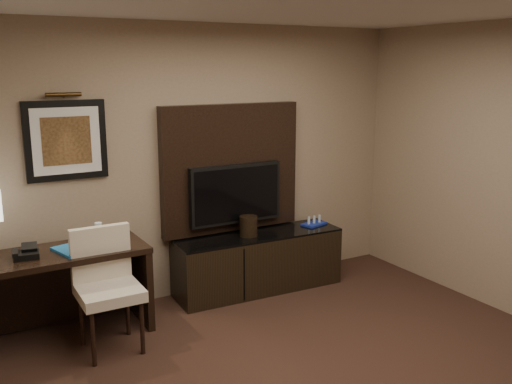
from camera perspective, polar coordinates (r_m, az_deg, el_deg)
wall_back at (r=5.74m, az=-5.49°, el=3.03°), size 4.50×0.01×2.70m
desk at (r=5.20m, az=-18.84°, el=-9.70°), size 1.45×0.65×0.77m
credenza at (r=5.95m, az=0.22°, el=-6.99°), size 1.77×0.55×0.60m
tv_wall_panel at (r=5.82m, az=-2.53°, el=2.42°), size 1.50×0.12×1.30m
tv at (r=5.79m, az=-2.06°, el=-0.17°), size 1.00×0.08×0.60m
artwork at (r=5.28m, az=-18.47°, el=4.91°), size 0.70×0.04×0.70m
picture_light at (r=5.21m, az=-18.70°, el=9.22°), size 0.04×0.04×0.30m
desk_chair at (r=4.82m, az=-14.45°, el=-9.58°), size 0.49×0.57×1.02m
desk_phone at (r=4.99m, az=-21.98°, el=-5.60°), size 0.22×0.20×0.10m
blue_folder at (r=5.04m, az=-17.74°, el=-5.52°), size 0.34×0.40×0.02m
book at (r=5.07m, az=-17.41°, el=-4.11°), size 0.18×0.04×0.24m
water_bottle at (r=5.15m, az=-15.45°, el=-4.00°), size 0.08×0.08×0.19m
ice_bucket at (r=5.77m, az=-0.76°, el=-3.43°), size 0.21×0.21×0.20m
minibar_tray at (r=6.21m, az=5.83°, el=-2.85°), size 0.30×0.22×0.10m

